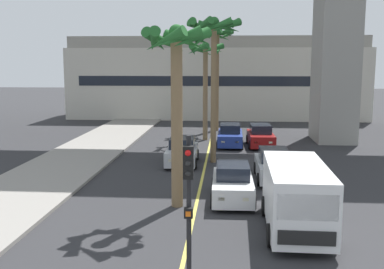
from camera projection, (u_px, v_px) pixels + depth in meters
The scene contains 14 objects.
sidewalk_left at pixel (8, 201), 19.63m from camera, with size 4.80×80.00×0.15m, color gray.
lane_stripe_center at pixel (205, 165), 26.91m from camera, with size 0.14×56.00×0.01m, color #DBCC4C.
pier_building_backdrop at pixel (216, 78), 50.76m from camera, with size 31.40×8.04×8.63m.
car_queue_front at pixel (182, 152), 27.11m from camera, with size 1.90×4.13×1.56m.
car_queue_second at pixel (274, 166), 23.43m from camera, with size 1.86×4.11×1.56m.
car_queue_third at pixel (230, 136), 33.09m from camera, with size 1.87×4.12×1.56m.
car_queue_fourth at pixel (261, 136), 32.87m from camera, with size 1.93×4.15×1.56m.
car_queue_fifth at pixel (233, 183), 19.96m from camera, with size 1.87×4.12×1.56m.
delivery_van at pixel (296, 195), 16.14m from camera, with size 2.23×5.28×2.36m.
traffic_light_median_near at pixel (189, 199), 10.75m from camera, with size 0.24×0.37×4.20m.
palm_tree_near_median at pixel (217, 51), 39.79m from camera, with size 3.01×3.00×8.86m.
palm_tree_mid_median at pixel (214, 40), 26.64m from camera, with size 3.30×3.33×8.49m.
palm_tree_far_median at pixel (177, 67), 18.28m from camera, with size 2.84×2.89×7.35m.
palm_tree_farthest_median at pixel (206, 62), 34.96m from camera, with size 2.91×2.95×7.45m.
Camera 1 is at (1.26, -2.32, 5.83)m, focal length 43.35 mm.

